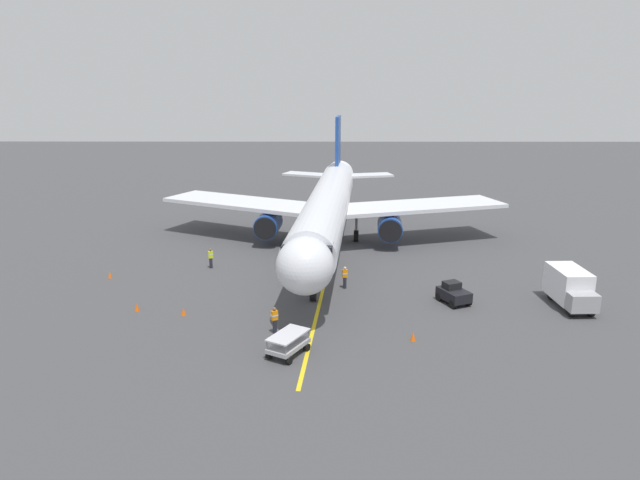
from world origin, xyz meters
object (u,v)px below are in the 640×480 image
at_px(airplane, 328,206).
at_px(tug_starboard_side, 453,294).
at_px(ground_crew_wing_walker, 345,277).
at_px(box_truck_near_nose, 570,288).
at_px(ground_crew_loader, 211,258).
at_px(baggage_cart_portside, 288,344).
at_px(safety_cone_nose_left, 110,275).
at_px(safety_cone_wing_port, 413,336).
at_px(ground_crew_marshaller, 275,320).
at_px(safety_cone_wing_starboard, 183,311).
at_px(safety_cone_nose_right, 137,307).

height_order(airplane, tug_starboard_side, airplane).
xyz_separation_m(ground_crew_wing_walker, box_truck_near_nose, (-15.39, 3.61, 0.50)).
relative_size(ground_crew_loader, baggage_cart_portside, 0.58).
distance_m(box_truck_near_nose, safety_cone_nose_left, 34.58).
bearing_deg(safety_cone_wing_port, safety_cone_nose_left, -27.13).
bearing_deg(box_truck_near_nose, tug_starboard_side, -4.48).
distance_m(ground_crew_marshaller, box_truck_near_nose, 20.53).
xyz_separation_m(airplane, safety_cone_wing_starboard, (9.78, 16.45, -3.73)).
distance_m(baggage_cart_portside, safety_cone_nose_right, 12.50).
distance_m(baggage_cart_portside, safety_cone_nose_left, 20.11).
height_order(safety_cone_nose_left, safety_cone_wing_starboard, same).
distance_m(airplane, safety_cone_nose_right, 20.81).
bearing_deg(safety_cone_nose_right, safety_cone_wing_port, 165.71).
bearing_deg(safety_cone_nose_right, tug_starboard_side, -175.88).
xyz_separation_m(safety_cone_nose_right, safety_cone_wing_starboard, (-3.34, 0.74, 0.00)).
bearing_deg(box_truck_near_nose, airplane, -41.68).
distance_m(box_truck_near_nose, tug_starboard_side, 7.92).
distance_m(airplane, safety_cone_wing_starboard, 19.50).
distance_m(ground_crew_marshaller, tug_starboard_side, 13.19).
bearing_deg(tug_starboard_side, ground_crew_marshaller, 22.83).
relative_size(ground_crew_marshaller, baggage_cart_portside, 0.58).
bearing_deg(ground_crew_loader, airplane, -147.75).
distance_m(ground_crew_wing_walker, baggage_cart_portside, 11.62).
bearing_deg(baggage_cart_portside, safety_cone_wing_starboard, -37.96).
distance_m(ground_crew_wing_walker, safety_cone_wing_starboard, 12.20).
distance_m(box_truck_near_nose, safety_cone_wing_port, 12.95).
height_order(ground_crew_loader, safety_cone_nose_left, ground_crew_loader).
relative_size(airplane, safety_cone_wing_starboard, 73.37).
relative_size(airplane, safety_cone_nose_left, 73.37).
height_order(ground_crew_loader, tug_starboard_side, ground_crew_loader).
bearing_deg(airplane, baggage_cart_portside, 83.73).
relative_size(ground_crew_marshaller, safety_cone_wing_starboard, 3.11).
relative_size(box_truck_near_nose, safety_cone_wing_port, 8.48).
bearing_deg(ground_crew_marshaller, ground_crew_loader, -63.70).
relative_size(box_truck_near_nose, baggage_cart_portside, 1.58).
bearing_deg(safety_cone_nose_left, ground_crew_wing_walker, 172.92).
xyz_separation_m(box_truck_near_nose, safety_cone_wing_port, (11.64, 5.56, -1.11)).
distance_m(box_truck_near_nose, baggage_cart_portside, 20.42).
height_order(ground_crew_marshaller, baggage_cart_portside, ground_crew_marshaller).
relative_size(airplane, ground_crew_marshaller, 23.60).
bearing_deg(safety_cone_wing_starboard, ground_crew_marshaller, 156.13).
relative_size(ground_crew_wing_walker, box_truck_near_nose, 0.37).
bearing_deg(ground_crew_loader, ground_crew_marshaller, 116.30).
height_order(tug_starboard_side, safety_cone_wing_port, tug_starboard_side).
relative_size(tug_starboard_side, safety_cone_wing_port, 4.92).
height_order(ground_crew_wing_walker, safety_cone_nose_left, ground_crew_wing_walker).
bearing_deg(safety_cone_nose_left, baggage_cart_portside, 138.39).
relative_size(airplane, tug_starboard_side, 14.90).
distance_m(ground_crew_marshaller, baggage_cart_portside, 3.11).
bearing_deg(ground_crew_loader, tug_starboard_side, 156.96).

